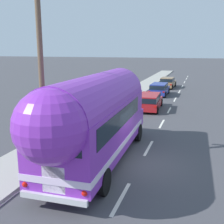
# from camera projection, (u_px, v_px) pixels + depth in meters

# --- Properties ---
(ground_plane) EXTENTS (300.00, 300.00, 0.00)m
(ground_plane) POSITION_uv_depth(u_px,v_px,m) (140.00, 164.00, 13.11)
(ground_plane) COLOR #424247
(lane_markings) EXTENTS (3.93, 80.00, 0.01)m
(lane_markings) POSITION_uv_depth(u_px,v_px,m) (141.00, 107.00, 25.94)
(lane_markings) COLOR silver
(lane_markings) RESTS_ON ground
(sidewalk_slab) EXTENTS (2.64, 90.00, 0.15)m
(sidewalk_slab) POSITION_uv_depth(u_px,v_px,m) (105.00, 111.00, 23.90)
(sidewalk_slab) COLOR #9E9B93
(sidewalk_slab) RESTS_ON ground
(utility_pole) EXTENTS (1.80, 0.24, 8.50)m
(utility_pole) POSITION_uv_depth(u_px,v_px,m) (41.00, 67.00, 12.38)
(utility_pole) COLOR brown
(utility_pole) RESTS_ON ground
(painted_bus) EXTENTS (2.74, 10.95, 4.12)m
(painted_bus) POSITION_uv_depth(u_px,v_px,m) (94.00, 117.00, 12.29)
(painted_bus) COLOR purple
(painted_bus) RESTS_ON ground
(car_lead) EXTENTS (2.08, 4.87, 1.37)m
(car_lead) POSITION_uv_depth(u_px,v_px,m) (149.00, 101.00, 24.52)
(car_lead) COLOR #A5191E
(car_lead) RESTS_ON ground
(car_second) EXTENTS (1.95, 4.45, 1.37)m
(car_second) POSITION_uv_depth(u_px,v_px,m) (159.00, 88.00, 31.97)
(car_second) COLOR navy
(car_second) RESTS_ON ground
(car_third) EXTENTS (2.01, 4.79, 1.37)m
(car_third) POSITION_uv_depth(u_px,v_px,m) (167.00, 82.00, 38.33)
(car_third) COLOR olive
(car_third) RESTS_ON ground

